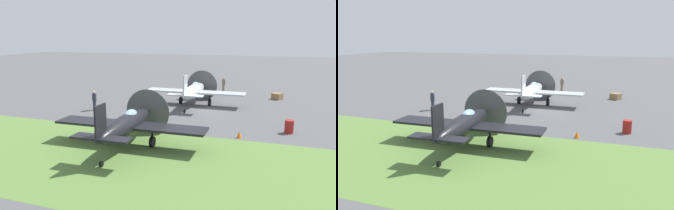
% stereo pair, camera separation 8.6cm
% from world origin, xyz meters
% --- Properties ---
extents(ground_plane, '(160.00, 160.00, 0.00)m').
position_xyz_m(ground_plane, '(0.00, 0.00, 0.00)').
color(ground_plane, '#515154').
extents(grass_verge, '(120.00, 11.00, 0.01)m').
position_xyz_m(grass_verge, '(0.00, -12.54, 0.00)').
color(grass_verge, '#567A38').
rests_on(grass_verge, ground).
extents(airplane_lead, '(9.46, 7.53, 3.39)m').
position_xyz_m(airplane_lead, '(-0.78, 2.21, 1.42)').
color(airplane_lead, '#B2B7BC').
rests_on(airplane_lead, ground).
extents(airplane_wingman, '(9.44, 7.50, 3.38)m').
position_xyz_m(airplane_wingman, '(-1.47, -10.50, 1.41)').
color(airplane_wingman, black).
rests_on(airplane_wingman, ground).
extents(ground_crew_chief, '(0.38, 0.63, 1.73)m').
position_xyz_m(ground_crew_chief, '(-8.62, -2.72, 0.91)').
color(ground_crew_chief, '#2D3342').
rests_on(ground_crew_chief, ground).
extents(ground_crew_mechanic, '(0.48, 0.48, 1.73)m').
position_xyz_m(ground_crew_mechanic, '(0.51, 10.66, 0.91)').
color(ground_crew_mechanic, '#847A5B').
rests_on(ground_crew_mechanic, ground).
extents(fuel_drum, '(0.60, 0.60, 0.90)m').
position_xyz_m(fuel_drum, '(7.68, -4.35, 0.45)').
color(fuel_drum, maroon).
rests_on(fuel_drum, ground).
extents(supply_crate, '(1.22, 1.22, 0.64)m').
position_xyz_m(supply_crate, '(6.61, 8.00, 0.32)').
color(supply_crate, olive).
rests_on(supply_crate, ground).
extents(runway_marker_cone, '(0.36, 0.36, 0.44)m').
position_xyz_m(runway_marker_cone, '(4.61, -6.56, 0.22)').
color(runway_marker_cone, orange).
rests_on(runway_marker_cone, ground).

